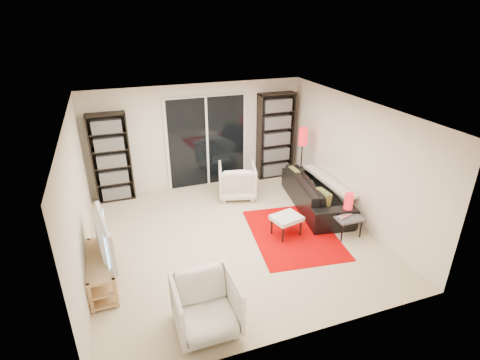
% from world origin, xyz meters
% --- Properties ---
extents(floor, '(5.00, 5.00, 0.00)m').
position_xyz_m(floor, '(0.00, 0.00, 0.00)').
color(floor, beige).
rests_on(floor, ground).
extents(wall_back, '(5.00, 0.02, 2.40)m').
position_xyz_m(wall_back, '(0.00, 2.50, 1.20)').
color(wall_back, beige).
rests_on(wall_back, ground).
extents(wall_front, '(5.00, 0.02, 2.40)m').
position_xyz_m(wall_front, '(0.00, -2.50, 1.20)').
color(wall_front, beige).
rests_on(wall_front, ground).
extents(wall_left, '(0.02, 5.00, 2.40)m').
position_xyz_m(wall_left, '(-2.50, 0.00, 1.20)').
color(wall_left, beige).
rests_on(wall_left, ground).
extents(wall_right, '(0.02, 5.00, 2.40)m').
position_xyz_m(wall_right, '(2.50, 0.00, 1.20)').
color(wall_right, beige).
rests_on(wall_right, ground).
extents(ceiling, '(5.00, 5.00, 0.02)m').
position_xyz_m(ceiling, '(0.00, 0.00, 2.40)').
color(ceiling, white).
rests_on(ceiling, wall_back).
extents(sliding_door, '(1.92, 0.08, 2.16)m').
position_xyz_m(sliding_door, '(0.20, 2.46, 1.05)').
color(sliding_door, white).
rests_on(sliding_door, ground).
extents(bookshelf_left, '(0.80, 0.30, 1.95)m').
position_xyz_m(bookshelf_left, '(-1.95, 2.33, 0.98)').
color(bookshelf_left, black).
rests_on(bookshelf_left, ground).
extents(bookshelf_right, '(0.90, 0.30, 2.10)m').
position_xyz_m(bookshelf_right, '(1.90, 2.33, 1.05)').
color(bookshelf_right, black).
rests_on(bookshelf_right, ground).
extents(tv_stand, '(0.39, 1.22, 0.50)m').
position_xyz_m(tv_stand, '(-2.29, -0.59, 0.26)').
color(tv_stand, tan).
rests_on(tv_stand, floor).
extents(tv, '(0.30, 1.15, 0.66)m').
position_xyz_m(tv, '(-2.27, -0.59, 0.83)').
color(tv, black).
rests_on(tv, tv_stand).
extents(rug, '(1.77, 2.23, 0.01)m').
position_xyz_m(rug, '(1.11, -0.30, 0.01)').
color(rug, '#BB0000').
rests_on(rug, floor).
extents(sofa, '(1.25, 2.37, 0.66)m').
position_xyz_m(sofa, '(2.06, 0.55, 0.33)').
color(sofa, black).
rests_on(sofa, floor).
extents(armchair_back, '(1.00, 1.02, 0.75)m').
position_xyz_m(armchair_back, '(0.63, 1.57, 0.38)').
color(armchair_back, silver).
rests_on(armchair_back, floor).
extents(armchair_front, '(0.81, 0.83, 0.76)m').
position_xyz_m(armchair_front, '(-1.03, -1.97, 0.38)').
color(armchair_front, silver).
rests_on(armchair_front, floor).
extents(ottoman, '(0.60, 0.53, 0.40)m').
position_xyz_m(ottoman, '(0.96, -0.27, 0.34)').
color(ottoman, silver).
rests_on(ottoman, floor).
extents(side_table, '(0.51, 0.51, 0.40)m').
position_xyz_m(side_table, '(2.03, -0.61, 0.36)').
color(side_table, '#47474C').
rests_on(side_table, floor).
extents(laptop, '(0.35, 0.28, 0.02)m').
position_xyz_m(laptop, '(1.98, -0.68, 0.41)').
color(laptop, silver).
rests_on(laptop, side_table).
extents(table_lamp, '(0.17, 0.17, 0.37)m').
position_xyz_m(table_lamp, '(2.13, -0.49, 0.59)').
color(table_lamp, red).
rests_on(table_lamp, side_table).
extents(floor_lamp, '(0.22, 0.22, 1.48)m').
position_xyz_m(floor_lamp, '(2.16, 1.45, 1.14)').
color(floor_lamp, black).
rests_on(floor_lamp, floor).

